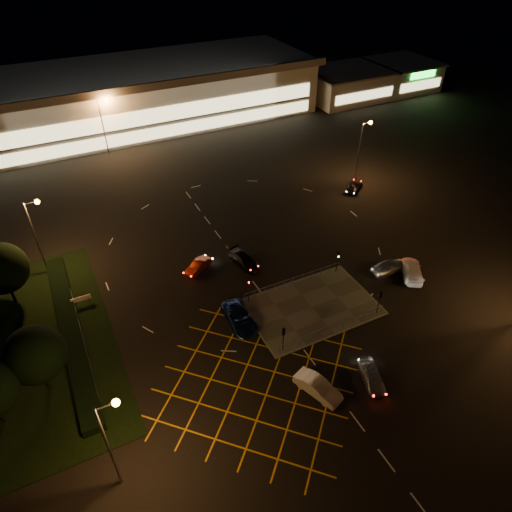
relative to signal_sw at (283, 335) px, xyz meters
name	(u,v)px	position (x,y,z in m)	size (l,w,h in m)	color
ground	(288,302)	(4.00, 5.99, -2.37)	(180.00, 180.00, 0.00)	black
pedestrian_island	(312,307)	(6.00, 3.99, -2.31)	(14.00, 9.00, 0.12)	#4C4944
grass_verge	(22,350)	(-24.00, 11.99, -2.33)	(18.00, 30.00, 0.08)	black
hedge	(71,331)	(-19.00, 11.99, -1.87)	(2.00, 26.00, 1.00)	black
supermarket	(139,94)	(4.00, 67.95, 2.95)	(72.00, 26.50, 10.50)	beige
retail_unit_a	(346,84)	(50.00, 59.97, 0.85)	(18.80, 14.80, 6.35)	beige
retail_unit_b	(401,74)	(66.00, 59.95, 0.85)	(14.80, 14.80, 6.35)	beige
streetlight_sw	(111,434)	(-17.56, -6.01, 4.20)	(1.78, 0.56, 10.03)	slate
streetlight_nw	(36,227)	(-19.56, 23.99, 4.20)	(1.78, 0.56, 10.03)	slate
streetlight_ne	(362,143)	(28.44, 25.99, 4.20)	(1.78, 0.56, 10.03)	slate
streetlight_far_left	(104,119)	(-5.56, 53.99, 4.20)	(1.78, 0.56, 10.03)	slate
streetlight_far_right	(298,83)	(34.44, 55.99, 4.20)	(1.78, 0.56, 10.03)	slate
signal_sw	(283,335)	(0.00, 0.00, 0.00)	(0.28, 0.30, 3.15)	black
signal_se	(380,298)	(12.00, 0.00, 0.00)	(0.28, 0.30, 3.15)	black
signal_nw	(249,287)	(0.00, 7.99, 0.00)	(0.28, 0.30, 3.15)	black
signal_ne	(338,257)	(12.00, 7.99, 0.00)	(0.28, 0.30, 3.15)	black
tree_c	(1,269)	(-24.00, 19.99, 2.59)	(5.76, 5.76, 7.84)	black
tree_e	(35,355)	(-22.00, 5.99, 2.28)	(5.40, 5.40, 7.35)	black
car_near_silver	(372,376)	(5.79, -7.08, -1.64)	(1.72, 4.27, 1.46)	#A6A8AE
car_queue_white	(318,387)	(0.45, -5.84, -1.58)	(1.66, 4.75, 1.57)	silver
car_left_blue	(240,318)	(-2.31, 5.51, -1.59)	(2.58, 5.60, 1.56)	#0C1C4D
car_far_dkgrey	(244,260)	(2.46, 14.48, -1.65)	(2.01, 4.94, 1.43)	black
car_right_silver	(389,267)	(17.94, 5.20, -1.58)	(1.86, 4.63, 1.58)	#9FA0A5
car_circ_red	(198,266)	(-3.09, 16.04, -1.73)	(1.34, 3.84, 1.26)	maroon
car_east_grey	(354,186)	(26.18, 23.78, -1.76)	(2.03, 4.40, 1.22)	black
car_approach_white	(412,270)	(19.96, 3.41, -1.58)	(2.21, 5.44, 1.58)	silver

